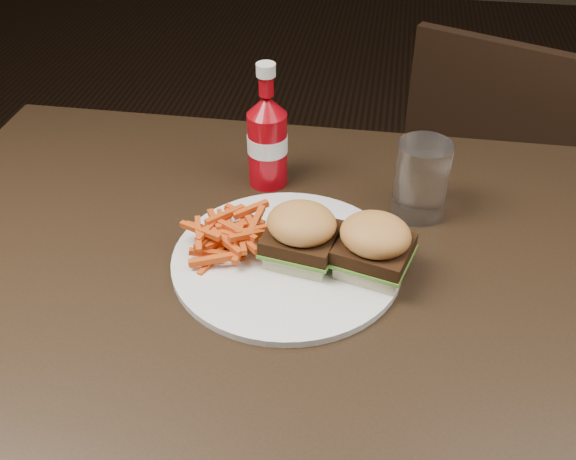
# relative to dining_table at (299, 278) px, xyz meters

# --- Properties ---
(dining_table) EXTENTS (1.20, 0.80, 0.04)m
(dining_table) POSITION_rel_dining_table_xyz_m (0.00, 0.00, 0.00)
(dining_table) COLOR black
(dining_table) RESTS_ON ground
(chair_far) EXTENTS (0.53, 0.53, 0.04)m
(chair_far) POSITION_rel_dining_table_xyz_m (0.40, 0.75, -0.30)
(chair_far) COLOR black
(chair_far) RESTS_ON ground
(plate) EXTENTS (0.32, 0.32, 0.01)m
(plate) POSITION_rel_dining_table_xyz_m (-0.02, 0.01, 0.03)
(plate) COLOR white
(plate) RESTS_ON dining_table
(sandwich_half_a) EXTENTS (0.10, 0.09, 0.02)m
(sandwich_half_a) POSITION_rel_dining_table_xyz_m (0.00, 0.01, 0.04)
(sandwich_half_a) COLOR beige
(sandwich_half_a) RESTS_ON plate
(sandwich_half_b) EXTENTS (0.10, 0.10, 0.02)m
(sandwich_half_b) POSITION_rel_dining_table_xyz_m (0.10, -0.00, 0.04)
(sandwich_half_b) COLOR beige
(sandwich_half_b) RESTS_ON plate
(fries_pile) EXTENTS (0.11, 0.11, 0.04)m
(fries_pile) POSITION_rel_dining_table_xyz_m (-0.10, 0.02, 0.05)
(fries_pile) COLOR #CE5016
(fries_pile) RESTS_ON plate
(ketchup_bottle) EXTENTS (0.07, 0.07, 0.12)m
(ketchup_bottle) POSITION_rel_dining_table_xyz_m (-0.08, 0.20, 0.08)
(ketchup_bottle) COLOR #9C050F
(ketchup_bottle) RESTS_ON dining_table
(tumbler) EXTENTS (0.09, 0.09, 0.13)m
(tumbler) POSITION_rel_dining_table_xyz_m (0.16, 0.16, 0.08)
(tumbler) COLOR white
(tumbler) RESTS_ON dining_table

